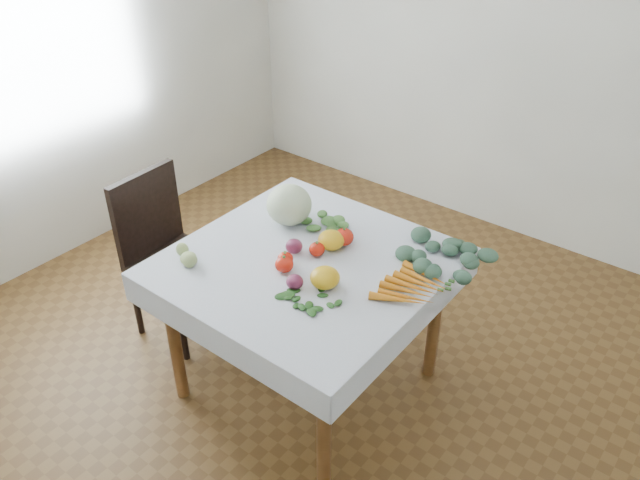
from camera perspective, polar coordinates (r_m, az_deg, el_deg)
The scene contains 20 objects.
ground at distance 3.24m, azimuth -1.09°, elevation -12.89°, with size 4.00×4.00×0.00m, color brown.
back_wall at distance 4.11m, azimuth 17.44°, elevation 18.02°, with size 4.00×0.04×2.70m, color white.
left_wall at distance 3.96m, azimuth -25.41°, elevation 15.86°, with size 0.04×4.00×2.70m, color white.
table at distance 2.80m, azimuth -1.23°, elevation -3.58°, with size 1.00×1.00×0.75m.
tablecloth at distance 2.74m, azimuth -1.25°, elevation -1.92°, with size 1.12×1.12×0.01m, color white.
chair at distance 3.36m, azimuth -14.04°, elevation -0.44°, with size 0.43×0.43×0.91m.
cabbage at distance 2.96m, azimuth -2.84°, elevation 3.24°, with size 0.22×0.22×0.19m, color #DFF0C9.
tomato_a at distance 2.83m, azimuth 2.21°, elevation 0.29°, with size 0.09×0.09×0.08m, color red.
tomato_b at distance 2.76m, azimuth -0.28°, elevation -0.85°, with size 0.07×0.07×0.06m, color red.
tomato_c at distance 2.66m, azimuth -3.29°, elevation -2.24°, with size 0.08×0.08×0.07m, color red.
tomato_d at distance 2.70m, azimuth -3.20°, elevation -1.74°, with size 0.07×0.07×0.06m, color red.
heirloom_back at distance 2.80m, azimuth 1.03°, elevation -0.01°, with size 0.12×0.12×0.08m, color yellow.
heirloom_front at distance 2.56m, azimuth 0.46°, elevation -3.46°, with size 0.12×0.12×0.09m, color yellow.
onion_a at distance 2.78m, azimuth -2.39°, elevation -0.57°, with size 0.08×0.08×0.07m, color #631C41.
onion_b at distance 2.57m, azimuth -2.33°, elevation -3.84°, with size 0.07×0.07×0.06m, color #631C41.
tomatillo_cluster at distance 2.79m, azimuth -12.03°, elevation -1.29°, with size 0.12×0.15×0.05m.
carrot_bunch at distance 2.59m, azimuth 8.52°, elevation -4.27°, with size 0.23×0.31×0.03m.
kale_bunch at distance 2.77m, azimuth 10.96°, elevation -1.49°, with size 0.33×0.31×0.05m.
basil_bunch at distance 2.51m, azimuth -0.95°, elevation -5.47°, with size 0.24×0.18×0.01m.
dill_bunch at distance 2.96m, azimuth 0.77°, elevation 1.39°, with size 0.23×0.22×0.03m.
Camera 1 is at (1.43, -1.73, 2.33)m, focal length 35.00 mm.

